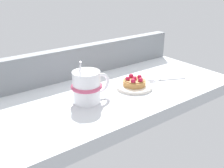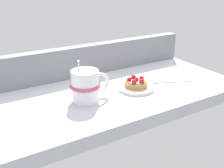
# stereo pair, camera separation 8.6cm
# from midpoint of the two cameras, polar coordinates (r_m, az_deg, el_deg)

# --- Properties ---
(ground_plane) EXTENTS (0.88, 0.42, 0.04)m
(ground_plane) POSITION_cam_midpoint_polar(r_m,az_deg,el_deg) (0.92, 3.15, -2.50)
(ground_plane) COLOR silver
(window_rail_back) EXTENTS (0.86, 0.04, 0.12)m
(window_rail_back) POSITION_cam_midpoint_polar(r_m,az_deg,el_deg) (1.04, -2.53, 5.28)
(window_rail_back) COLOR gray
(window_rail_back) RESTS_ON ground_plane
(dessert_plate) EXTENTS (0.12, 0.12, 0.01)m
(dessert_plate) POSITION_cam_midpoint_polar(r_m,az_deg,el_deg) (0.92, 7.84, -0.84)
(dessert_plate) COLOR silver
(dessert_plate) RESTS_ON ground_plane
(raspberry_tart) EXTENTS (0.08, 0.08, 0.03)m
(raspberry_tart) POSITION_cam_midpoint_polar(r_m,az_deg,el_deg) (0.91, 7.90, 0.23)
(raspberry_tart) COLOR #B77F42
(raspberry_tart) RESTS_ON dessert_plate
(coffee_mug) EXTENTS (0.13, 0.10, 0.14)m
(coffee_mug) POSITION_cam_midpoint_polar(r_m,az_deg,el_deg) (0.82, -2.64, -0.40)
(coffee_mug) COLOR white
(coffee_mug) RESTS_ON ground_plane
(dessert_fork) EXTENTS (0.15, 0.08, 0.01)m
(dessert_fork) POSITION_cam_midpoint_polar(r_m,az_deg,el_deg) (1.00, 14.83, 0.46)
(dessert_fork) COLOR #B7B7BC
(dessert_fork) RESTS_ON ground_plane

